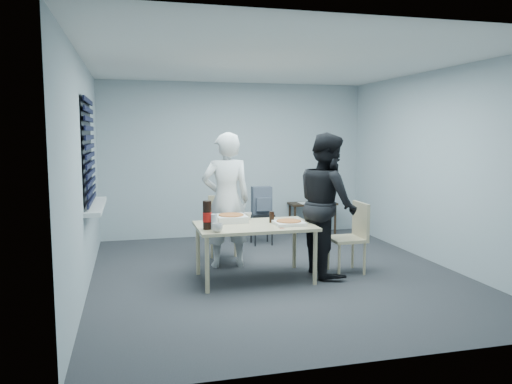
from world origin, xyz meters
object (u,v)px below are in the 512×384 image
object	(u,v)px
mug_b	(248,216)
soda_bottle	(207,216)
person_white	(226,200)
mug_a	(217,228)
dining_table	(254,229)
person_black	(327,204)
backpack	(262,201)
chair_right	(353,232)
side_table	(312,207)
stool	(262,221)
chair_far	(225,223)

from	to	relation	value
mug_b	soda_bottle	distance (m)	0.77
person_white	mug_a	world-z (taller)	person_white
dining_table	person_black	size ratio (longest dim) A/B	0.78
backpack	mug_b	distance (m)	1.60
dining_table	mug_b	size ratio (longest dim) A/B	13.85
chair_right	person_white	distance (m)	1.68
backpack	soda_bottle	distance (m)	2.30
side_table	backpack	distance (m)	1.27
person_white	soda_bottle	xyz separation A→B (m)	(-0.38, -0.84, -0.05)
chair_right	person_white	bearing A→B (deg)	156.05
side_table	stool	bearing A→B (deg)	-151.10
dining_table	backpack	world-z (taller)	backpack
dining_table	chair_far	size ratio (longest dim) A/B	1.56
chair_right	person_white	world-z (taller)	person_white
mug_a	mug_b	size ratio (longest dim) A/B	1.23
chair_right	chair_far	bearing A→B (deg)	144.33
dining_table	soda_bottle	xyz separation A→B (m)	(-0.59, -0.16, 0.22)
stool	backpack	world-z (taller)	backpack
person_black	mug_a	world-z (taller)	person_black
person_white	soda_bottle	distance (m)	0.92
dining_table	mug_a	bearing A→B (deg)	-146.54
stool	soda_bottle	distance (m)	2.35
dining_table	chair_right	distance (m)	1.29
stool	mug_b	size ratio (longest dim) A/B	4.90
side_table	dining_table	bearing A→B (deg)	-124.27
backpack	mug_a	world-z (taller)	backpack
side_table	soda_bottle	bearing A→B (deg)	-131.00
dining_table	chair_right	xyz separation A→B (m)	(1.29, 0.01, -0.10)
mug_b	mug_a	bearing A→B (deg)	-127.00
stool	mug_a	world-z (taller)	mug_a
side_table	mug_a	world-z (taller)	mug_a
chair_far	person_white	xyz separation A→B (m)	(-0.04, -0.38, 0.37)
person_black	soda_bottle	size ratio (longest dim) A/B	5.40
soda_bottle	chair_right	bearing A→B (deg)	5.12
mug_b	soda_bottle	size ratio (longest dim) A/B	0.30
chair_far	stool	distance (m)	1.08
chair_far	chair_right	xyz separation A→B (m)	(1.46, -1.04, 0.00)
dining_table	mug_a	size ratio (longest dim) A/B	11.26
chair_far	backpack	size ratio (longest dim) A/B	2.06
chair_far	side_table	distance (m)	2.29
chair_far	chair_right	size ratio (longest dim) A/B	1.00
stool	dining_table	bearing A→B (deg)	-107.38
mug_a	soda_bottle	world-z (taller)	soda_bottle
chair_right	backpack	size ratio (longest dim) A/B	2.06
dining_table	soda_bottle	size ratio (longest dim) A/B	4.22
person_white	mug_a	distance (m)	1.07
side_table	mug_b	size ratio (longest dim) A/B	8.21
soda_bottle	side_table	bearing A→B (deg)	49.00
chair_right	mug_a	xyz separation A→B (m)	(-1.80, -0.35, 0.21)
chair_far	person_black	distance (m)	1.55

